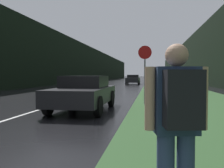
# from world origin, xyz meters

# --- Properties ---
(grass_verge) EXTENTS (6.00, 240.00, 0.02)m
(grass_verge) POSITION_xyz_m (6.64, 40.00, 0.01)
(grass_verge) COLOR #33562D
(grass_verge) RESTS_ON ground_plane
(lane_stripe_b) EXTENTS (0.12, 3.00, 0.01)m
(lane_stripe_b) POSITION_xyz_m (0.00, 7.30, 0.00)
(lane_stripe_b) COLOR silver
(lane_stripe_b) RESTS_ON ground_plane
(lane_stripe_c) EXTENTS (0.12, 3.00, 0.01)m
(lane_stripe_c) POSITION_xyz_m (0.00, 14.30, 0.00)
(lane_stripe_c) COLOR silver
(lane_stripe_c) RESTS_ON ground_plane
(lane_stripe_d) EXTENTS (0.12, 3.00, 0.01)m
(lane_stripe_d) POSITION_xyz_m (0.00, 21.30, 0.00)
(lane_stripe_d) COLOR silver
(lane_stripe_d) RESTS_ON ground_plane
(lane_stripe_e) EXTENTS (0.12, 3.00, 0.01)m
(lane_stripe_e) POSITION_xyz_m (0.00, 28.30, 0.00)
(lane_stripe_e) COLOR silver
(lane_stripe_e) RESTS_ON ground_plane
(treeline_far_side) EXTENTS (2.00, 140.00, 7.69)m
(treeline_far_side) POSITION_xyz_m (-9.64, 50.00, 3.84)
(treeline_far_side) COLOR black
(treeline_far_side) RESTS_ON ground_plane
(treeline_near_side) EXTENTS (2.00, 140.00, 8.49)m
(treeline_near_side) POSITION_xyz_m (12.64, 50.00, 4.25)
(treeline_near_side) COLOR black
(treeline_near_side) RESTS_ON ground_plane
(stop_sign) EXTENTS (0.64, 0.07, 2.80)m
(stop_sign) POSITION_xyz_m (4.19, 11.26, 1.69)
(stop_sign) COLOR slate
(stop_sign) RESTS_ON ground_plane
(hitchhiker_with_backpack) EXTENTS (0.58, 0.46, 1.70)m
(hitchhiker_with_backpack) POSITION_xyz_m (4.70, 2.13, 0.98)
(hitchhiker_with_backpack) COLOR navy
(hitchhiker_with_backpack) RESTS_ON ground_plane
(car_passing_near) EXTENTS (2.00, 4.27, 1.38)m
(car_passing_near) POSITION_xyz_m (1.82, 9.06, 0.71)
(car_passing_near) COLOR black
(car_passing_near) RESTS_ON ground_plane
(car_passing_far) EXTENTS (2.04, 4.77, 1.45)m
(car_passing_far) POSITION_xyz_m (1.82, 36.35, 0.75)
(car_passing_far) COLOR black
(car_passing_far) RESTS_ON ground_plane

